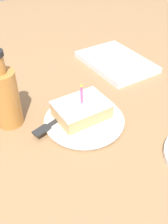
# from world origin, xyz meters

# --- Properties ---
(ground_plane) EXTENTS (2.40, 2.40, 0.04)m
(ground_plane) POSITION_xyz_m (0.00, 0.00, -0.02)
(ground_plane) COLOR olive
(ground_plane) RESTS_ON ground
(plate) EXTENTS (0.21, 0.21, 0.02)m
(plate) POSITION_xyz_m (-0.00, -0.02, 0.01)
(plate) COLOR white
(plate) RESTS_ON ground_plane
(cake_slice) EXTENTS (0.10, 0.14, 0.10)m
(cake_slice) POSITION_xyz_m (-0.01, -0.02, 0.04)
(cake_slice) COLOR tan
(cake_slice) RESTS_ON plate
(fork) EXTENTS (0.07, 0.19, 0.00)m
(fork) POSITION_xyz_m (-0.03, -0.08, 0.02)
(fork) COLOR #262626
(fork) RESTS_ON plate
(bottle) EXTENTS (0.07, 0.07, 0.21)m
(bottle) POSITION_xyz_m (-0.11, -0.18, 0.08)
(bottle) COLOR #B27233
(bottle) RESTS_ON ground_plane
(marble_board) EXTENTS (0.27, 0.19, 0.02)m
(marble_board) POSITION_xyz_m (-0.21, 0.25, 0.01)
(marble_board) COLOR silver
(marble_board) RESTS_ON ground_plane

